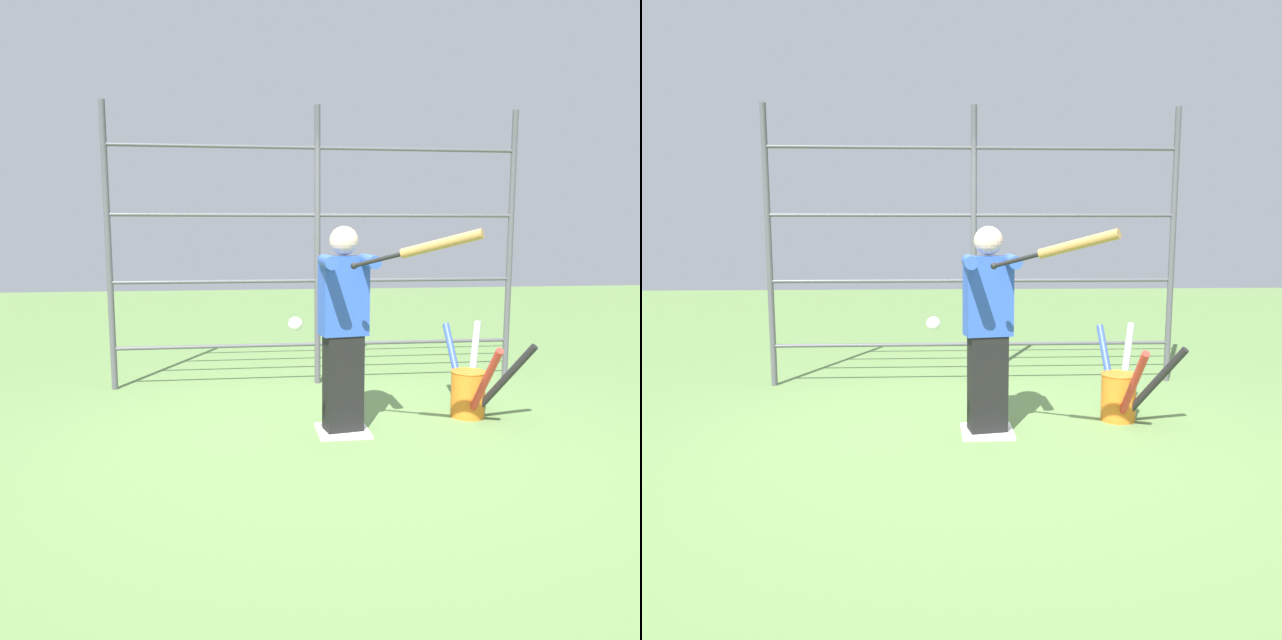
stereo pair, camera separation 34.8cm
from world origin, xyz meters
TOP-DOWN VIEW (x-y plane):
  - ground_plane at (0.00, 0.00)m, footprint 24.00×24.00m
  - home_plate at (0.00, 0.00)m, footprint 0.40×0.40m
  - fence_backstop at (0.00, -1.60)m, footprint 4.10×0.06m
  - batter at (0.00, 0.02)m, footprint 0.40×0.58m
  - baseball_bat_swinging at (-0.43, 0.75)m, footprint 0.75×0.59m
  - softball_in_flight at (0.41, 0.54)m, footprint 0.10×0.10m
  - bat_bucket at (-1.13, -0.27)m, footprint 0.57×1.20m

SIDE VIEW (x-z plane):
  - ground_plane at x=0.00m, z-range 0.00..0.00m
  - home_plate at x=0.00m, z-range 0.00..0.02m
  - bat_bucket at x=-1.13m, z-range -0.14..0.63m
  - batter at x=0.00m, z-range 0.06..1.65m
  - softball_in_flight at x=0.41m, z-range 0.89..0.99m
  - fence_backstop at x=0.00m, z-range 0.00..2.76m
  - baseball_bat_swinging at x=-0.43m, z-range 1.31..1.59m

